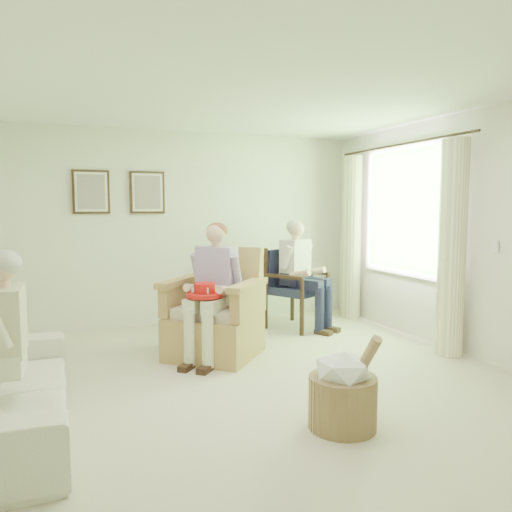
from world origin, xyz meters
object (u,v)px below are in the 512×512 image
(wicker_armchair, at_px, (213,322))
(wood_armchair, at_px, (294,284))
(red_hat, at_px, (204,292))
(hatbox, at_px, (343,390))
(sofa, at_px, (4,388))
(person_wicker, at_px, (217,281))
(person_dark, at_px, (300,266))

(wicker_armchair, bearing_deg, wood_armchair, 74.36)
(wood_armchair, bearing_deg, red_hat, -172.56)
(hatbox, bearing_deg, wood_armchair, 70.61)
(wood_armchair, xyz_separation_m, hatbox, (-1.03, -2.93, -0.28))
(sofa, bearing_deg, wood_armchair, -57.71)
(red_hat, bearing_deg, wicker_armchair, 58.74)
(wood_armchair, height_order, red_hat, wood_armchair)
(wicker_armchair, distance_m, red_hat, 0.51)
(person_wicker, relative_size, person_dark, 1.01)
(wood_armchair, relative_size, person_dark, 0.74)
(person_wicker, bearing_deg, hatbox, -37.47)
(sofa, distance_m, hatbox, 2.42)
(hatbox, bearing_deg, sofa, 159.46)
(red_hat, bearing_deg, sofa, -152.23)
(wood_armchair, xyz_separation_m, red_hat, (-1.56, -1.17, 0.18))
(wood_armchair, relative_size, person_wicker, 0.73)
(wicker_armchair, distance_m, hatbox, 2.08)
(wicker_armchair, xyz_separation_m, sofa, (-1.91, -1.20, -0.05))
(person_wicker, bearing_deg, wicker_armchair, 131.87)
(wood_armchair, relative_size, sofa, 0.48)
(person_dark, bearing_deg, wood_armchair, 60.60)
(sofa, bearing_deg, person_wicker, -61.22)
(sofa, bearing_deg, wicker_armchair, -57.85)
(person_dark, bearing_deg, hatbox, -139.89)
(sofa, distance_m, person_wicker, 2.24)
(wood_armchair, distance_m, red_hat, 1.96)
(red_hat, distance_m, hatbox, 1.90)
(wicker_armchair, height_order, person_wicker, person_wicker)
(sofa, distance_m, person_dark, 3.85)
(person_dark, height_order, hatbox, person_dark)
(sofa, xyz_separation_m, hatbox, (2.27, -0.85, -0.03))
(sofa, distance_m, red_hat, 2.01)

